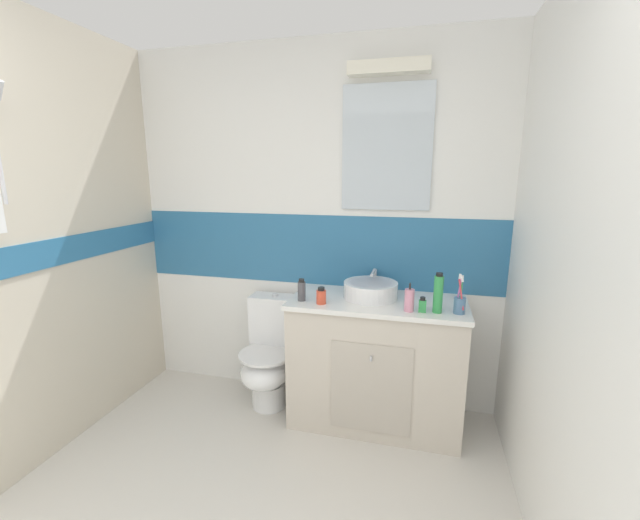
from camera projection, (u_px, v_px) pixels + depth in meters
ground_plane at (248, 519)px, 1.96m from camera, size 3.20×3.48×0.04m
wall_back_tiled at (315, 227)px, 2.87m from camera, size 3.20×0.20×2.50m
wall_right_plain at (600, 290)px, 1.36m from camera, size 0.10×3.48×2.50m
vanity_cabinet at (376, 361)px, 2.64m from camera, size 1.10×0.54×0.85m
sink_basin at (371, 289)px, 2.58m from camera, size 0.35×0.39×0.15m
toilet at (270, 356)px, 2.85m from camera, size 0.37×0.50×0.79m
toothbrush_cup at (460, 303)px, 2.28m from camera, size 0.07×0.07×0.23m
soap_dispenser at (409, 300)px, 2.32m from camera, size 0.06×0.06×0.17m
shampoo_bottle_tall at (438, 294)px, 2.29m from camera, size 0.05×0.05×0.24m
perfume_flask_small at (422, 305)px, 2.31m from camera, size 0.04×0.03×0.09m
deodorant_spray_can at (302, 290)px, 2.51m from camera, size 0.05×0.05×0.14m
lotion_bottle_short at (321, 296)px, 2.46m from camera, size 0.06×0.06×0.10m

